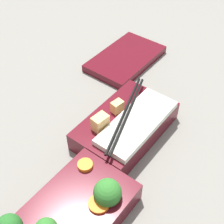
% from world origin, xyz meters
% --- Properties ---
extents(ground_plane, '(3.00, 3.00, 0.00)m').
position_xyz_m(ground_plane, '(0.00, 0.00, 0.00)').
color(ground_plane, slate).
extents(bento_tray_vegetable, '(0.20, 0.13, 0.08)m').
position_xyz_m(bento_tray_vegetable, '(-0.11, -0.03, 0.03)').
color(bento_tray_vegetable, '#510F19').
rests_on(bento_tray_vegetable, ground_plane).
extents(bento_tray_rice, '(0.20, 0.12, 0.07)m').
position_xyz_m(bento_tray_rice, '(0.09, 0.01, 0.03)').
color(bento_tray_rice, '#510F19').
rests_on(bento_tray_rice, ground_plane).
extents(bento_lid, '(0.20, 0.12, 0.02)m').
position_xyz_m(bento_lid, '(0.29, 0.16, 0.01)').
color(bento_lid, '#510F19').
rests_on(bento_lid, ground_plane).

